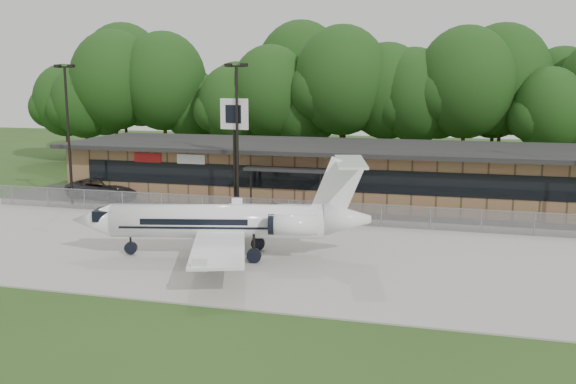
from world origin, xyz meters
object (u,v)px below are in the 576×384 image
(business_jet, at_px, (229,222))
(suv, at_px, (105,188))
(terminal, at_px, (331,171))
(pole_sign, at_px, (234,126))

(business_jet, distance_m, suv, 20.00)
(terminal, xyz_separation_m, suv, (-16.93, -4.64, -1.33))
(business_jet, distance_m, pole_sign, 11.88)
(terminal, bearing_deg, suv, -164.68)
(suv, distance_m, pole_sign, 12.99)
(terminal, relative_size, business_jet, 2.62)
(terminal, xyz_separation_m, business_jet, (-1.85, -17.73, -0.28))
(business_jet, height_order, pole_sign, pole_sign)
(terminal, height_order, business_jet, business_jet)
(suv, height_order, pole_sign, pole_sign)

